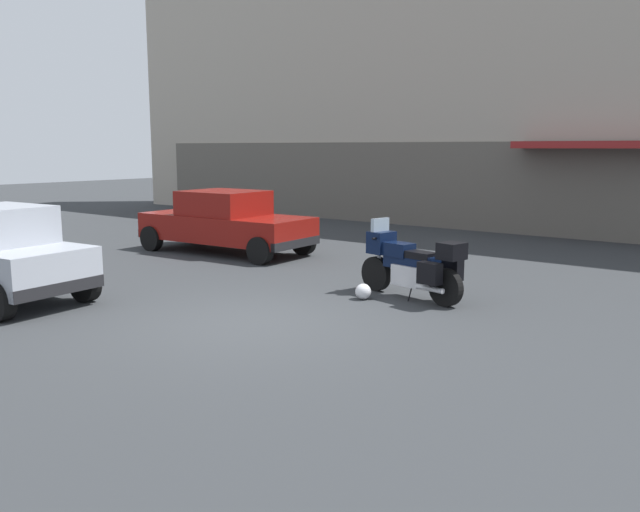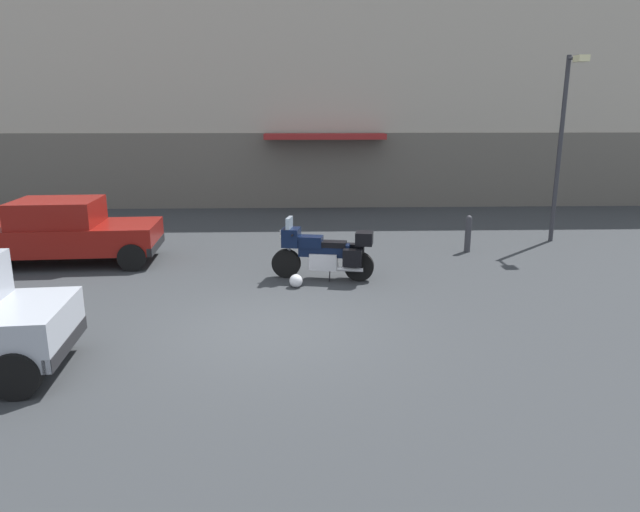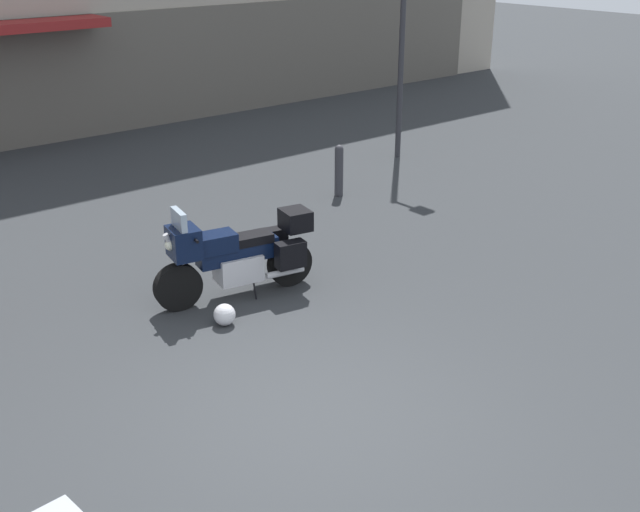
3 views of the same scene
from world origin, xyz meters
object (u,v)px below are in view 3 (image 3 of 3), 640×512
at_px(streetlamp_curbside, 408,12).
at_px(bollard_curbside, 339,169).
at_px(helmet, 225,315).
at_px(motorcycle, 238,254).

xyz_separation_m(streetlamp_curbside, bollard_curbside, (-2.75, -1.06, -2.53)).
xyz_separation_m(helmet, bollard_curbside, (4.49, 2.95, 0.37)).
xyz_separation_m(motorcycle, streetlamp_curbside, (6.62, 3.44, 2.42)).
bearing_deg(helmet, streetlamp_curbside, 29.01).
distance_m(helmet, streetlamp_curbside, 8.77).
bearing_deg(bollard_curbside, helmet, -146.65).
xyz_separation_m(motorcycle, helmet, (-0.62, -0.58, -0.48)).
distance_m(motorcycle, bollard_curbside, 4.54).
bearing_deg(bollard_curbside, motorcycle, -148.42).
distance_m(streetlamp_curbside, bollard_curbside, 3.89).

